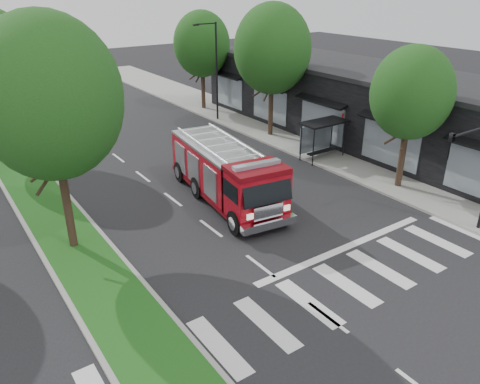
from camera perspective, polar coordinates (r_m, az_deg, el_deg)
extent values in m
plane|color=black|center=(20.01, 2.51, -9.02)|extent=(140.00, 140.00, 0.00)
cube|color=gray|center=(34.27, 9.15, 5.51)|extent=(5.00, 80.00, 0.15)
cube|color=gray|center=(33.33, -25.50, 2.81)|extent=(3.00, 50.00, 0.14)
cube|color=#194413|center=(33.31, -25.52, 2.93)|extent=(2.60, 49.50, 0.02)
cube|color=black|center=(36.76, 14.61, 10.28)|extent=(8.00, 30.00, 5.00)
cylinder|color=black|center=(30.34, 8.93, 5.37)|extent=(0.08, 0.08, 2.50)
cylinder|color=black|center=(32.26, 12.59, 6.23)|extent=(0.08, 0.08, 2.50)
cylinder|color=black|center=(31.17, 7.43, 5.98)|extent=(0.08, 0.08, 2.50)
cylinder|color=black|center=(33.04, 11.08, 6.79)|extent=(0.08, 0.08, 2.50)
cube|color=black|center=(31.30, 10.23, 8.37)|extent=(3.20, 1.60, 0.12)
cube|color=#8C99A5|center=(32.14, 9.19, 6.53)|extent=(2.80, 0.04, 1.80)
cube|color=black|center=(31.90, 9.96, 4.92)|extent=(2.40, 0.40, 0.08)
cylinder|color=black|center=(28.04, 19.13, 4.02)|extent=(0.36, 0.36, 3.74)
ellipsoid|color=#0E3310|center=(27.07, 20.20, 11.27)|extent=(4.40, 4.40, 5.06)
cylinder|color=black|center=(35.91, 3.77, 10.19)|extent=(0.36, 0.36, 4.40)
ellipsoid|color=#0E3310|center=(35.10, 3.97, 17.00)|extent=(5.60, 5.60, 6.44)
cylinder|color=black|center=(44.01, -4.52, 12.54)|extent=(0.36, 0.36, 3.96)
ellipsoid|color=#0E3310|center=(43.38, -4.69, 17.54)|extent=(5.00, 5.00, 5.75)
cylinder|color=black|center=(21.50, -20.38, -1.09)|extent=(0.36, 0.36, 4.62)
ellipsoid|color=#0E3310|center=(20.10, -22.27, 10.60)|extent=(5.80, 5.80, 6.67)
cylinder|color=black|center=(34.61, -26.78, 7.06)|extent=(0.36, 0.36, 4.40)
cylinder|color=black|center=(21.82, 27.02, 6.83)|extent=(4.00, 0.10, 0.10)
imported|color=black|center=(20.41, 24.29, 5.08)|extent=(0.18, 0.22, 1.10)
cylinder|color=black|center=(39.76, -2.86, 14.26)|extent=(0.16, 0.16, 8.00)
cylinder|color=black|center=(38.79, -4.18, 19.79)|extent=(1.80, 0.10, 0.10)
cube|color=black|center=(38.34, -5.40, 19.62)|extent=(0.45, 0.20, 0.12)
cube|color=#5F050C|center=(25.57, -1.79, 0.26)|extent=(3.88, 9.49, 0.27)
cube|color=maroon|center=(25.86, -2.68, 3.29)|extent=(3.61, 7.31, 2.20)
cube|color=maroon|center=(22.35, 1.99, -0.22)|extent=(2.97, 2.31, 2.30)
cube|color=#B2B2B7|center=(25.46, -2.73, 5.71)|extent=(3.61, 7.31, 0.13)
cylinder|color=#B2B2B7|center=(25.02, -4.80, 5.84)|extent=(0.94, 6.55, 0.11)
cylinder|color=#B2B2B7|center=(25.80, -0.74, 6.51)|extent=(0.94, 6.55, 0.11)
cube|color=silver|center=(21.84, 3.57, -3.94)|extent=(2.88, 0.74, 0.38)
cube|color=#8C99A5|center=(21.77, 2.04, 3.32)|extent=(2.44, 0.69, 0.20)
cylinder|color=black|center=(22.04, -0.50, -3.77)|extent=(0.53, 1.25, 1.21)
cylinder|color=black|center=(23.16, 5.07, -2.39)|extent=(0.53, 1.25, 1.21)
cylinder|color=black|center=(25.82, -5.17, 0.54)|extent=(0.53, 1.25, 1.21)
cylinder|color=black|center=(26.78, -0.18, 1.56)|extent=(0.53, 1.25, 1.21)
cylinder|color=black|center=(28.09, -7.25, 2.48)|extent=(0.53, 1.25, 1.21)
cylinder|color=black|center=(28.98, -2.58, 3.36)|extent=(0.53, 1.25, 1.21)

